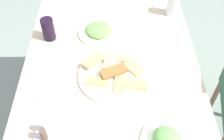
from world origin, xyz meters
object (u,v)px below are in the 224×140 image
object	(u,v)px
dining_table	(111,82)
fork	(44,79)
salad_plate_greens	(99,31)
pide_platter	(114,74)
condiment_caddy	(45,133)
salad_plate_rice	(167,140)
spoon	(52,79)
drinking_glass	(173,5)
soda_can	(48,29)
paper_napkin	(48,80)

from	to	relation	value
dining_table	fork	distance (m)	0.33
salad_plate_greens	pide_platter	bearing A→B (deg)	13.95
dining_table	condiment_caddy	world-z (taller)	condiment_caddy
salad_plate_greens	fork	distance (m)	0.42
pide_platter	fork	world-z (taller)	pide_platter
salad_plate_rice	spoon	size ratio (longest dim) A/B	1.14
salad_plate_rice	condiment_caddy	xyz separation A→B (m)	(-0.03, -0.47, 0.00)
spoon	condiment_caddy	world-z (taller)	condiment_caddy
drinking_glass	fork	size ratio (longest dim) A/B	0.61
soda_can	fork	xyz separation A→B (m)	(0.29, 0.01, -0.06)
salad_plate_rice	drinking_glass	bearing A→B (deg)	169.78
soda_can	condiment_caddy	world-z (taller)	soda_can
soda_can	fork	bearing A→B (deg)	2.82
condiment_caddy	paper_napkin	bearing A→B (deg)	-173.15
condiment_caddy	pide_platter	bearing A→B (deg)	138.63
salad_plate_rice	soda_can	xyz separation A→B (m)	(-0.61, -0.54, 0.04)
salad_plate_greens	spoon	bearing A→B (deg)	-32.77
salad_plate_greens	paper_napkin	distance (m)	0.41
salad_plate_greens	dining_table	bearing A→B (deg)	12.12
pide_platter	condiment_caddy	bearing A→B (deg)	-41.37
paper_napkin	pide_platter	bearing A→B (deg)	95.00
dining_table	paper_napkin	size ratio (longest dim) A/B	8.55
salad_plate_rice	drinking_glass	size ratio (longest dim) A/B	1.71
soda_can	paper_napkin	distance (m)	0.30
dining_table	drinking_glass	distance (m)	0.60
soda_can	dining_table	bearing A→B (deg)	52.42
dining_table	condiment_caddy	size ratio (longest dim) A/B	13.24
paper_napkin	dining_table	bearing A→B (deg)	98.25
soda_can	spoon	distance (m)	0.30
soda_can	paper_napkin	xyz separation A→B (m)	(0.29, 0.03, -0.06)
dining_table	fork	world-z (taller)	fork
paper_napkin	condiment_caddy	bearing A→B (deg)	6.85
soda_can	salad_plate_greens	bearing A→B (deg)	98.27
drinking_glass	pide_platter	bearing A→B (deg)	-36.01
drinking_glass	fork	world-z (taller)	drinking_glass
paper_napkin	fork	bearing A→B (deg)	-90.00
drinking_glass	fork	distance (m)	0.84
paper_napkin	fork	xyz separation A→B (m)	(-0.00, -0.02, 0.00)
salad_plate_greens	soda_can	distance (m)	0.27
drinking_glass	condiment_caddy	xyz separation A→B (m)	(0.79, -0.62, -0.04)
salad_plate_greens	salad_plate_rice	size ratio (longest dim) A/B	1.17
condiment_caddy	drinking_glass	bearing A→B (deg)	141.77
pide_platter	fork	bearing A→B (deg)	-85.28
pide_platter	soda_can	distance (m)	0.44
drinking_glass	paper_napkin	size ratio (longest dim) A/B	0.82
fork	spoon	bearing A→B (deg)	98.95
salad_plate_rice	fork	distance (m)	0.61
pide_platter	paper_napkin	xyz separation A→B (m)	(0.03, -0.31, -0.01)
spoon	dining_table	bearing A→B (deg)	104.80
salad_plate_rice	paper_napkin	bearing A→B (deg)	-122.13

